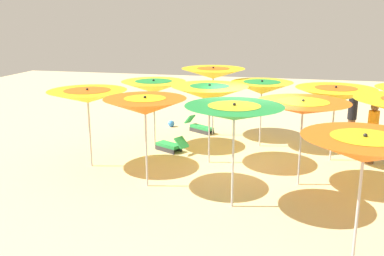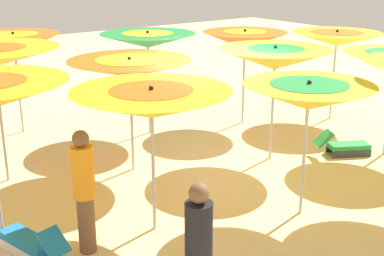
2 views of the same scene
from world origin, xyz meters
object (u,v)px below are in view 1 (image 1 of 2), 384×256
Objects in this scene: beach_umbrella_10 at (335,95)px; lounger_2 at (200,127)px; beach_umbrella_0 at (88,96)px; beach_umbrella_3 at (364,149)px; beach_umbrella_9 at (262,88)px; beach_umbrella_1 at (145,106)px; beach_umbrella_2 at (234,113)px; beachgoer_1 at (352,116)px; beach_ball at (171,124)px; beach_umbrella_8 at (213,73)px; beach_umbrella_4 at (154,87)px; beach_umbrella_5 at (210,93)px; beach_umbrella_6 at (303,108)px; lounger_1 at (171,145)px; beachgoer_0 at (372,132)px.

beach_umbrella_10 is 5.29m from lounger_2.
beach_umbrella_3 reaches higher than beach_umbrella_0.
beach_umbrella_1 is at bearing 59.27° from beach_umbrella_9.
beach_umbrella_9 is at bearing -92.48° from beach_umbrella_2.
beach_umbrella_9 reaches higher than beachgoer_1.
beach_umbrella_10 is at bearing 154.22° from beach_ball.
beach_umbrella_8 is 1.42× the size of beachgoer_1.
beach_umbrella_4 is at bearing 93.64° from beach_ball.
beach_umbrella_5 is (-2.07, 1.26, 0.10)m from beach_umbrella_4.
beach_umbrella_9 reaches higher than lounger_2.
beach_umbrella_0 is 1.30× the size of beachgoer_1.
beach_ball is (1.07, -5.93, -1.93)m from beach_umbrella_1.
beach_umbrella_5 is 1.02× the size of beach_umbrella_6.
beach_umbrella_1 is 5.17m from beach_umbrella_8.
beach_umbrella_6 is 4.73m from lounger_1.
beach_umbrella_5 is at bearing -108.75° from beachgoer_1.
beach_umbrella_9 reaches higher than beach_ball.
beachgoer_0 is at bearing 163.09° from beach_umbrella_9.
beach_umbrella_2 is at bearing 104.87° from beach_umbrella_8.
beach_umbrella_4 reaches higher than beach_umbrella_9.
beach_umbrella_9 reaches higher than lounger_1.
beach_umbrella_4 is at bearing -86.31° from lounger_2.
beach_umbrella_1 is 3.83m from beach_umbrella_6.
beach_umbrella_5 is at bearing 120.46° from beach_ball.
lounger_1 is at bearing 144.66° from beach_umbrella_4.
beach_umbrella_6 is at bearing 125.91° from beach_umbrella_8.
beach_umbrella_6 is at bearing 155.35° from beach_umbrella_5.
beach_umbrella_2 is 1.33× the size of beachgoer_0.
beach_umbrella_4 is at bearing -52.51° from beach_umbrella_2.
beach_umbrella_3 is 3.66m from beach_umbrella_6.
beach_umbrella_6 is 3.15m from beachgoer_0.
beach_umbrella_1 is 6.32m from beach_ball.
beach_umbrella_3 reaches higher than beach_umbrella_9.
beach_umbrella_2 reaches higher than beach_umbrella_3.
beach_umbrella_1 reaches higher than lounger_1.
beachgoer_1 reaches higher than lounger_1.
beach_umbrella_4 is at bearing -128.65° from beachgoer_1.
beach_umbrella_3 is at bearing 107.88° from beach_umbrella_9.
beach_umbrella_2 is 1.38× the size of beachgoer_1.
beach_umbrella_0 is 5.22m from lounger_2.
beach_umbrella_3 is at bearing 90.00° from beach_umbrella_10.
lounger_1 is 3.13m from beach_ball.
beach_umbrella_10 is 1.85× the size of lounger_2.
beach_umbrella_0 is 2.60m from beach_umbrella_4.
beach_umbrella_3 is 8.62m from beach_umbrella_8.
beachgoer_0 reaches higher than beach_ball.
lounger_1 is at bearing 105.64° from beach_ball.
beach_umbrella_10 is (-2.37, -3.89, -0.19)m from beach_umbrella_2.
beach_umbrella_0 is 8.10m from beachgoer_0.
beachgoer_0 is (-7.75, -2.09, -1.08)m from beach_umbrella_0.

